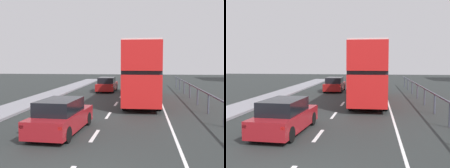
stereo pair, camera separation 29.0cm
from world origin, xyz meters
The scene contains 5 objects.
lane_paint_markings centered at (2.12, 8.36, 0.00)m, with size 3.48×46.00×0.01m.
bridge_side_railing centered at (5.87, 9.00, 0.97)m, with size 0.10×42.00×1.21m.
double_decker_bus_red centered at (1.93, 15.57, 2.39)m, with size 2.54×11.47×4.46m.
hatchback_car_near centered at (-1.55, 5.36, 0.71)m, with size 1.97×4.59×1.49m.
sedan_car_ahead centered at (-1.79, 22.47, 0.70)m, with size 1.84×4.40×1.46m.
Camera 2 is at (2.36, -6.57, 3.14)m, focal length 45.65 mm.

